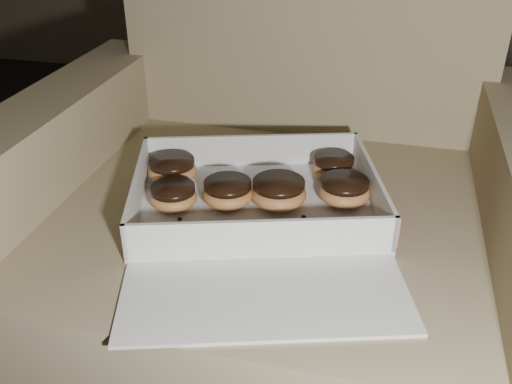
% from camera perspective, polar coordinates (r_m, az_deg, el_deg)
% --- Properties ---
extents(armchair, '(0.84, 0.71, 0.88)m').
position_cam_1_polar(armchair, '(0.99, 2.12, -5.04)').
color(armchair, '#8B8059').
rests_on(armchair, floor).
extents(bakery_box, '(0.46, 0.50, 0.06)m').
position_cam_1_polar(bakery_box, '(0.82, 0.34, -2.23)').
color(bakery_box, white).
rests_on(bakery_box, armchair).
extents(donut_a, '(0.08, 0.08, 0.04)m').
position_cam_1_polar(donut_a, '(0.86, 8.81, 0.16)').
color(donut_a, '#C98346').
rests_on(donut_a, bakery_box).
extents(donut_b, '(0.08, 0.08, 0.04)m').
position_cam_1_polar(donut_b, '(0.91, -8.36, 2.22)').
color(donut_b, '#C98346').
rests_on(donut_b, bakery_box).
extents(donut_c, '(0.08, 0.08, 0.04)m').
position_cam_1_polar(donut_c, '(0.84, -2.84, -0.03)').
color(donut_c, '#C98346').
rests_on(donut_c, bakery_box).
extents(donut_d, '(0.08, 0.08, 0.04)m').
position_cam_1_polar(donut_d, '(0.84, 2.28, -0.02)').
color(donut_d, '#C98346').
rests_on(donut_d, bakery_box).
extents(donut_e, '(0.07, 0.07, 0.04)m').
position_cam_1_polar(donut_e, '(0.85, -8.25, -0.38)').
color(donut_e, '#C98346').
rests_on(donut_e, bakery_box).
extents(donut_f, '(0.07, 0.07, 0.04)m').
position_cam_1_polar(donut_f, '(0.93, 7.76, 2.59)').
color(donut_f, '#C98346').
rests_on(donut_f, bakery_box).
extents(crumb_a, '(0.01, 0.01, 0.00)m').
position_cam_1_polar(crumb_a, '(0.81, -1.38, -3.01)').
color(crumb_a, black).
rests_on(crumb_a, bakery_box).
extents(crumb_b, '(0.01, 0.01, 0.00)m').
position_cam_1_polar(crumb_b, '(0.80, 11.12, -3.89)').
color(crumb_b, black).
rests_on(crumb_b, bakery_box).
extents(crumb_c, '(0.01, 0.01, 0.00)m').
position_cam_1_polar(crumb_c, '(0.82, 4.79, -2.46)').
color(crumb_c, black).
rests_on(crumb_c, bakery_box).
extents(crumb_d, '(0.01, 0.01, 0.00)m').
position_cam_1_polar(crumb_d, '(0.78, 5.02, -4.46)').
color(crumb_d, black).
rests_on(crumb_d, bakery_box).
extents(crumb_e, '(0.01, 0.01, 0.00)m').
position_cam_1_polar(crumb_e, '(0.82, -7.64, -2.68)').
color(crumb_e, black).
rests_on(crumb_e, bakery_box).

